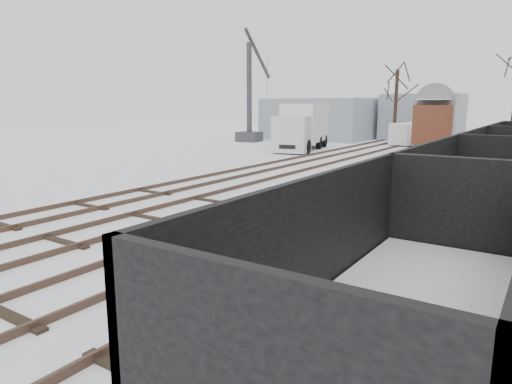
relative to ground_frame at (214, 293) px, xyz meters
The scene contains 14 objects.
ground 2.76m from the ground_frame, 161.95° to the left, with size 120.00×120.00×0.00m, color white.
tracks 14.76m from the ground_frame, 100.20° to the left, with size 13.90×52.00×0.16m.
shed_left 40.06m from the ground_frame, 112.96° to the left, with size 10.00×8.00×4.10m.
shed_right 41.43m from the ground_frame, 99.20° to the left, with size 7.00×6.00×4.50m.
ground_frame is the anchor object (origin of this frame).
worker 0.96m from the ground_frame, ahead, with size 0.63×0.42×1.74m, color black.
freight_wagon_a 3.52m from the ground_frame, 10.30° to the right, with size 2.55×6.39×2.61m.
freight_wagon_b 6.74m from the ground_frame, 59.65° to the left, with size 2.55×6.39×2.61m.
freight_wagon_c 12.67m from the ground_frame, 74.47° to the left, with size 2.55×6.39×2.61m.
box_van_wagon 27.76m from the ground_frame, 95.48° to the left, with size 3.37×5.30×3.78m.
lorry 28.02m from the ground_frame, 114.86° to the left, with size 3.61×7.96×3.48m.
panel_van 34.68m from the ground_frame, 99.42° to the left, with size 3.31×4.67×1.89m.
crane 35.94m from the ground_frame, 123.16° to the left, with size 2.34×6.03×10.14m.
tree_far_left 35.29m from the ground_frame, 102.15° to the left, with size 0.30×0.30×6.37m, color black.
Camera 1 is at (7.30, -6.61, 3.50)m, focal length 32.00 mm.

